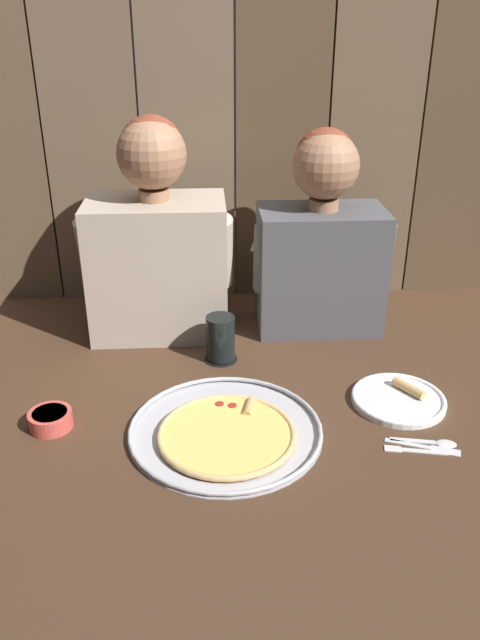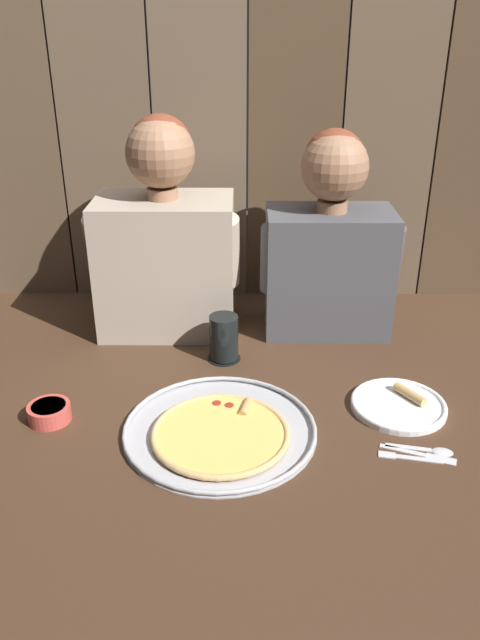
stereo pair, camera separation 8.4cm
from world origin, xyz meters
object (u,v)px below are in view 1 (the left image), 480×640
(drinking_glass, at_px, (221,339))
(diner_right, at_px, (321,241))
(dinner_plate, at_px, (399,399))
(dipping_bowl, at_px, (50,419))
(diner_left, at_px, (157,242))
(pizza_tray, at_px, (226,431))

(drinking_glass, relative_size, diner_right, 0.22)
(dinner_plate, relative_size, drinking_glass, 1.77)
(diner_right, bearing_deg, dipping_bowl, -144.99)
(dinner_plate, height_order, diner_left, diner_left)
(dinner_plate, height_order, drinking_glass, drinking_glass)
(dinner_plate, distance_m, drinking_glass, 0.47)
(pizza_tray, relative_size, diner_left, 0.71)
(dipping_bowl, bearing_deg, pizza_tray, -7.81)
(drinking_glass, bearing_deg, diner_right, 33.65)
(dinner_plate, distance_m, diner_left, 0.75)
(pizza_tray, distance_m, diner_right, 0.64)
(drinking_glass, distance_m, diner_right, 0.39)
(dipping_bowl, relative_size, diner_right, 0.17)
(pizza_tray, xyz_separation_m, drinking_glass, (-0.00, 0.33, 0.05))
(drinking_glass, height_order, diner_right, diner_right)
(dipping_bowl, distance_m, diner_left, 0.57)
(dipping_bowl, bearing_deg, drinking_glass, 36.00)
(dinner_plate, distance_m, dipping_bowl, 0.79)
(dinner_plate, xyz_separation_m, diner_right, (-0.12, 0.42, 0.25))
(diner_left, height_order, diner_right, diner_left)
(pizza_tray, height_order, dinner_plate, dinner_plate)
(pizza_tray, xyz_separation_m, dinner_plate, (0.41, 0.10, -0.00))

